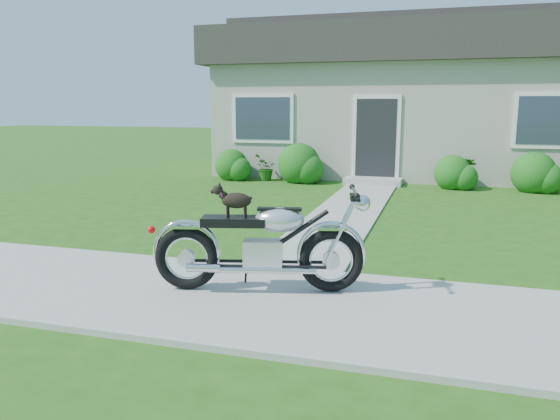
# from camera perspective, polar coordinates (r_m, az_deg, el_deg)

# --- Properties ---
(ground) EXTENTS (80.00, 80.00, 0.00)m
(ground) POSITION_cam_1_polar(r_m,az_deg,el_deg) (5.30, 14.28, -10.94)
(ground) COLOR #235114
(ground) RESTS_ON ground
(sidewalk) EXTENTS (24.00, 2.20, 0.04)m
(sidewalk) POSITION_cam_1_polar(r_m,az_deg,el_deg) (5.29, 14.29, -10.74)
(sidewalk) COLOR #9E9B93
(sidewalk) RESTS_ON ground
(walkway) EXTENTS (1.20, 8.00, 0.03)m
(walkway) POSITION_cam_1_polar(r_m,az_deg,el_deg) (10.25, 7.15, -0.03)
(walkway) COLOR #9E9B93
(walkway) RESTS_ON ground
(house) EXTENTS (12.60, 7.03, 4.50)m
(house) POSITION_cam_1_polar(r_m,az_deg,el_deg) (16.93, 16.48, 11.18)
(house) COLOR #B7B2A5
(house) RESTS_ON ground
(shrub_row) EXTENTS (10.29, 1.08, 1.08)m
(shrub_row) POSITION_cam_1_polar(r_m,az_deg,el_deg) (13.54, 13.46, 4.10)
(shrub_row) COLOR #1D5D18
(shrub_row) RESTS_ON ground
(potted_plant_left) EXTENTS (0.61, 0.68, 0.68)m
(potted_plant_left) POSITION_cam_1_polar(r_m,az_deg,el_deg) (14.27, -1.50, 4.45)
(potted_plant_left) COLOR #1F5316
(potted_plant_left) RESTS_ON ground
(potted_plant_right) EXTENTS (0.46, 0.46, 0.73)m
(potted_plant_right) POSITION_cam_1_polar(r_m,az_deg,el_deg) (13.59, 19.03, 3.62)
(potted_plant_right) COLOR #356F1E
(potted_plant_right) RESTS_ON ground
(motorcycle_with_dog) EXTENTS (2.19, 0.83, 1.11)m
(motorcycle_with_dog) POSITION_cam_1_polar(r_m,az_deg,el_deg) (5.62, -1.79, -3.59)
(motorcycle_with_dog) COLOR black
(motorcycle_with_dog) RESTS_ON sidewalk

